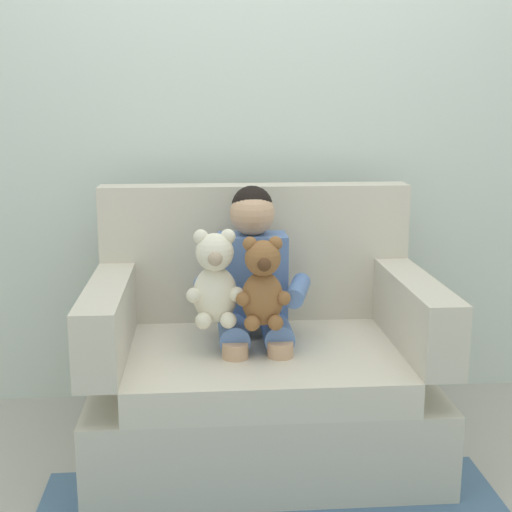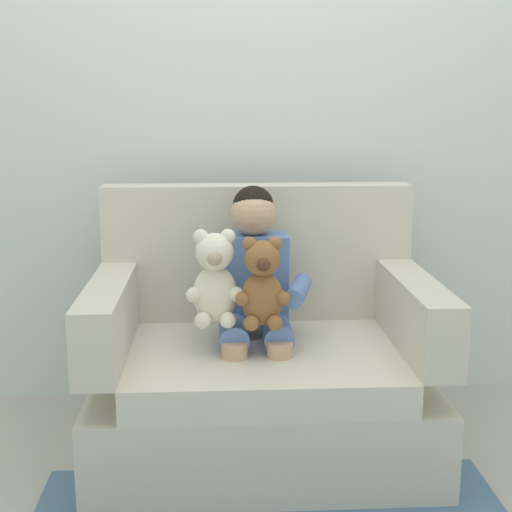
# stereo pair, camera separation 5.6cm
# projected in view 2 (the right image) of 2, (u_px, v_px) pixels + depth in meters

# --- Properties ---
(ground_plane) EXTENTS (8.00, 8.00, 0.00)m
(ground_plane) POSITION_uv_depth(u_px,v_px,m) (262.00, 453.00, 2.73)
(ground_plane) COLOR #ADA89E
(back_wall) EXTENTS (6.00, 0.10, 2.60)m
(back_wall) POSITION_uv_depth(u_px,v_px,m) (253.00, 108.00, 3.09)
(back_wall) COLOR silver
(back_wall) RESTS_ON ground
(armchair) EXTENTS (1.26, 0.85, 1.00)m
(armchair) POSITION_uv_depth(u_px,v_px,m) (262.00, 369.00, 2.71)
(armchair) COLOR beige
(armchair) RESTS_ON ground
(seated_child) EXTENTS (0.45, 0.39, 0.82)m
(seated_child) POSITION_uv_depth(u_px,v_px,m) (254.00, 286.00, 2.65)
(seated_child) COLOR #597AB7
(seated_child) RESTS_ON armchair
(plush_cream) EXTENTS (0.20, 0.17, 0.35)m
(plush_cream) POSITION_uv_depth(u_px,v_px,m) (215.00, 280.00, 2.50)
(plush_cream) COLOR silver
(plush_cream) RESTS_ON armchair
(plush_brown) EXTENTS (0.19, 0.16, 0.32)m
(plush_brown) POSITION_uv_depth(u_px,v_px,m) (262.00, 285.00, 2.47)
(plush_brown) COLOR brown
(plush_brown) RESTS_ON armchair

